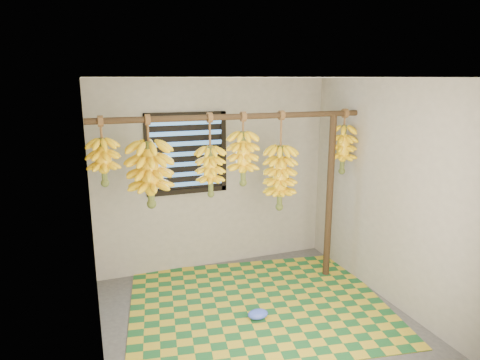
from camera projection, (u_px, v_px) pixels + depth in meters
name	position (u px, v px, depth m)	size (l,w,h in m)	color
floor	(259.00, 322.00, 4.31)	(3.00, 3.00, 0.01)	#434343
ceiling	(262.00, 77.00, 3.75)	(3.00, 3.00, 0.01)	silver
wall_back	(214.00, 175.00, 5.40)	(3.00, 0.01, 2.40)	gray
wall_left	(92.00, 227.00, 3.52)	(0.01, 3.00, 2.40)	gray
wall_right	(391.00, 194.00, 4.54)	(0.01, 3.00, 2.40)	gray
window	(187.00, 154.00, 5.19)	(1.00, 0.04, 1.00)	black
hanging_pole	(235.00, 117.00, 4.48)	(0.06, 0.06, 3.00)	#3F2A18
support_post	(330.00, 198.00, 5.12)	(0.08, 0.08, 2.00)	#3F2A18
woven_mat	(258.00, 304.00, 4.63)	(2.71, 2.17, 0.01)	#1A5928
plastic_bag	(258.00, 314.00, 4.35)	(0.22, 0.16, 0.09)	#3F5BEB
banana_bunch_a	(103.00, 162.00, 4.12)	(0.30, 0.30, 0.67)	brown
banana_bunch_b	(150.00, 174.00, 4.30)	(0.44, 0.44, 0.93)	brown
banana_bunch_c	(210.00, 171.00, 4.52)	(0.31, 0.31, 0.89)	brown
banana_bunch_d	(243.00, 158.00, 4.62)	(0.32, 0.32, 0.79)	brown
banana_bunch_e	(280.00, 178.00, 4.83)	(0.37, 0.37, 1.12)	brown
banana_bunch_f	(343.00, 149.00, 5.04)	(0.30, 0.30, 0.76)	brown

